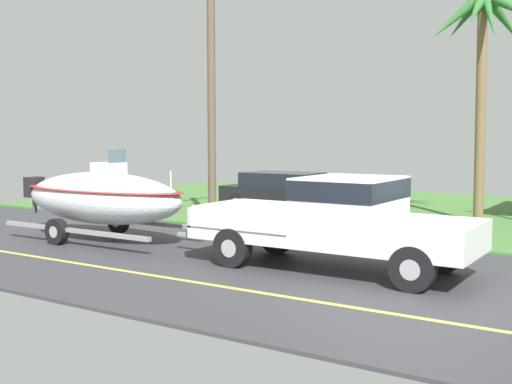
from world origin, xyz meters
The scene contains 6 objects.
ground centered at (0.00, 8.38, -0.01)m, with size 36.00×22.00×0.11m.
pickup_truck_towing centered at (-1.59, 0.56, 1.04)m, with size 5.96×2.07×1.87m.
boat_on_trailer centered at (-8.42, 0.56, 1.10)m, with size 6.24×2.32×2.33m.
parked_sedan_near centered at (-7.49, 8.36, 0.67)m, with size 4.68×1.90×1.38m.
palm_tree_near_left centered at (-1.02, 8.72, 5.61)m, with size 3.12×3.03×7.05m.
utility_pole centered at (-7.79, 4.41, 4.02)m, with size 0.24×1.80×7.74m.
Camera 1 is at (3.52, -10.69, 2.67)m, focal length 44.17 mm.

